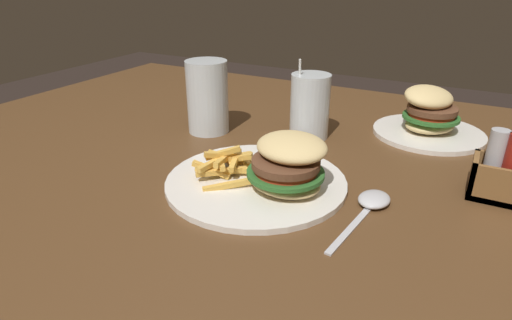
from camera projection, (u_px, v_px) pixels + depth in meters
name	position (u px, v px, depth m)	size (l,w,h in m)	color
dining_table	(249.00, 219.00, 0.84)	(1.59, 1.29, 0.77)	brown
meal_plate_near	(270.00, 172.00, 0.71)	(0.31, 0.31, 0.10)	white
beer_glass	(208.00, 100.00, 0.94)	(0.09, 0.09, 0.16)	silver
juice_glass	(310.00, 110.00, 0.92)	(0.08, 0.08, 0.17)	silver
spoon	(372.00, 201.00, 0.67)	(0.06, 0.19, 0.02)	silver
meal_plate_far	(429.00, 118.00, 0.94)	(0.24, 0.24, 0.11)	white
condiment_caddy	(509.00, 175.00, 0.67)	(0.11, 0.07, 0.11)	brown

